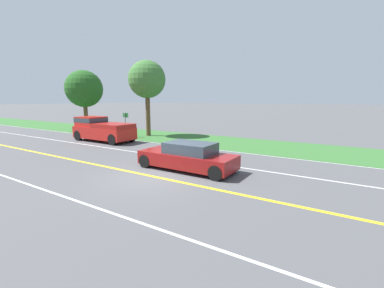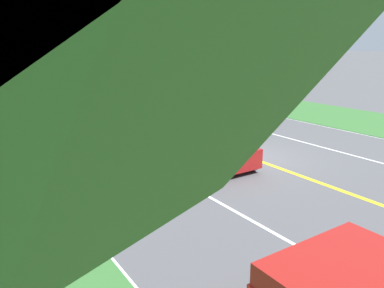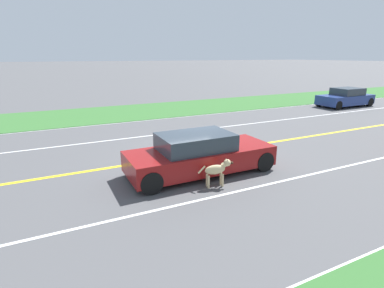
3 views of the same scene
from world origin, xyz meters
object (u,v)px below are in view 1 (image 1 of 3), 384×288
(pickup_truck, at_px, (102,129))
(roadside_tree_right_near, at_px, (147,80))
(ego_car, at_px, (188,157))
(roadside_tree_right_far, at_px, (84,89))
(street_sign, at_px, (125,122))
(dog, at_px, (200,155))

(pickup_truck, height_order, roadside_tree_right_near, roadside_tree_right_near)
(ego_car, bearing_deg, roadside_tree_right_far, 67.36)
(pickup_truck, bearing_deg, street_sign, -4.48)
(roadside_tree_right_far, relative_size, street_sign, 2.90)
(pickup_truck, height_order, roadside_tree_right_far, roadside_tree_right_far)
(roadside_tree_right_near, bearing_deg, dog, -125.05)
(ego_car, height_order, street_sign, street_sign)
(street_sign, bearing_deg, pickup_truck, 175.52)
(ego_car, height_order, pickup_truck, pickup_truck)
(ego_car, bearing_deg, dog, -0.26)
(pickup_truck, xyz_separation_m, roadside_tree_right_near, (4.24, -1.24, 4.12))
(dog, height_order, roadside_tree_right_near, roadside_tree_right_near)
(pickup_truck, relative_size, roadside_tree_right_far, 0.82)
(roadside_tree_right_far, distance_m, street_sign, 8.74)
(roadside_tree_right_near, bearing_deg, ego_car, -129.47)
(ego_car, distance_m, roadside_tree_right_far, 20.49)
(pickup_truck, bearing_deg, dog, -102.76)
(roadside_tree_right_near, relative_size, street_sign, 3.05)
(roadside_tree_right_far, bearing_deg, roadside_tree_right_near, -89.39)
(ego_car, height_order, roadside_tree_right_near, roadside_tree_right_near)
(ego_car, xyz_separation_m, roadside_tree_right_near, (7.84, 9.52, 4.47))
(pickup_truck, bearing_deg, roadside_tree_right_far, 62.03)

